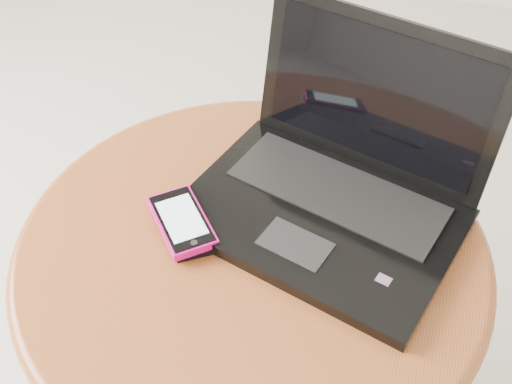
% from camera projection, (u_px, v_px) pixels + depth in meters
% --- Properties ---
extents(table, '(0.68, 0.68, 0.54)m').
position_uv_depth(table, '(252.00, 290.00, 1.00)').
color(table, '#592412').
rests_on(table, ground).
extents(laptop, '(0.45, 0.40, 0.25)m').
position_uv_depth(laptop, '(336.00, 182.00, 0.93)').
color(laptop, black).
rests_on(laptop, table).
extents(phone_black, '(0.12, 0.14, 0.01)m').
position_uv_depth(phone_black, '(190.00, 225.00, 0.93)').
color(phone_black, black).
rests_on(phone_black, table).
extents(phone_pink, '(0.13, 0.14, 0.01)m').
position_uv_depth(phone_pink, '(182.00, 221.00, 0.92)').
color(phone_pink, '#D50B80').
rests_on(phone_pink, phone_black).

